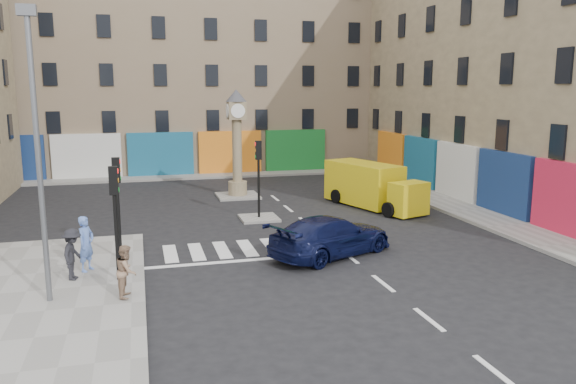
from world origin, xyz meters
name	(u,v)px	position (x,y,z in m)	size (l,w,h in m)	color
ground	(360,265)	(0.00, 0.00, 0.00)	(120.00, 120.00, 0.00)	black
sidewalk_left	(15,316)	(-11.00, -2.00, 0.07)	(7.00, 16.00, 0.15)	gray
sidewalk_right	(436,199)	(8.70, 10.00, 0.07)	(2.60, 30.00, 0.15)	gray
sidewalk_far	(191,176)	(-4.00, 22.20, 0.07)	(32.00, 2.40, 0.15)	gray
island_near	(259,218)	(-2.00, 8.00, 0.06)	(1.80, 1.80, 0.12)	gray
island_far	(238,196)	(-2.00, 14.00, 0.06)	(2.40, 2.40, 0.12)	gray
building_right	(542,58)	(15.00, 10.00, 8.00)	(10.00, 30.00, 16.00)	#9A8765
building_far	(181,60)	(-4.00, 28.00, 8.50)	(32.00, 10.00, 17.00)	#7F6B54
traffic_light_left_near	(115,205)	(-8.30, 0.20, 2.62)	(0.28, 0.22, 3.70)	black
traffic_light_left_far	(117,192)	(-8.30, 2.60, 2.62)	(0.28, 0.22, 3.70)	black
traffic_light_island	(259,166)	(-2.00, 8.00, 2.59)	(0.28, 0.22, 3.70)	black
lamp_post	(37,142)	(-10.20, -1.20, 4.79)	(0.50, 0.25, 8.30)	#595B60
clock_pillar	(237,136)	(-2.00, 14.00, 3.55)	(1.20, 1.20, 6.10)	#9A8765
navy_sedan	(331,236)	(-0.60, 1.44, 0.76)	(2.13, 5.23, 1.52)	black
yellow_van	(371,186)	(4.42, 9.35, 1.14)	(3.68, 6.58, 2.30)	yellow
pedestrian_blue	(86,244)	(-9.35, 1.42, 1.09)	(0.69, 0.45, 1.89)	#5576C3
pedestrian_tan	(127,271)	(-8.00, -1.44, 0.94)	(0.77, 0.60, 1.58)	#927259
pedestrian_dark	(73,254)	(-9.71, 0.58, 0.99)	(1.09, 0.63, 1.68)	black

